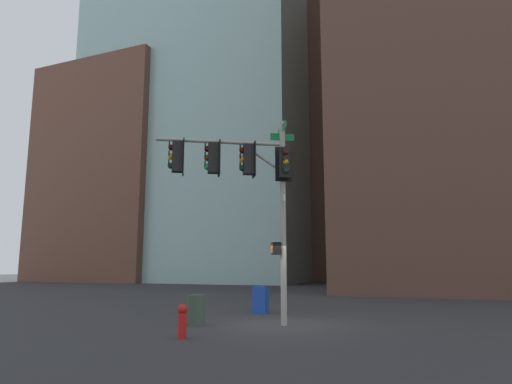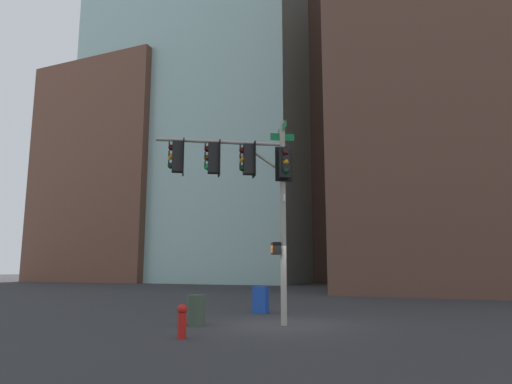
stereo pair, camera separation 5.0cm
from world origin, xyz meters
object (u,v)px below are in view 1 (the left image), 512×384
at_px(fire_hydrant, 182,320).
at_px(newspaper_box, 260,300).
at_px(litter_bin, 196,310).
at_px(signal_pole_assembly, 246,176).

distance_m(fire_hydrant, newspaper_box, 6.95).
bearing_deg(litter_bin, newspaper_box, -4.67).
relative_size(signal_pole_assembly, litter_bin, 7.06).
xyz_separation_m(signal_pole_assembly, litter_bin, (-0.42, 1.52, -4.31)).
bearing_deg(signal_pole_assembly, litter_bin, -17.09).
xyz_separation_m(fire_hydrant, litter_bin, (2.46, 1.04, 0.00)).
bearing_deg(newspaper_box, fire_hydrant, -176.19).
relative_size(signal_pole_assembly, fire_hydrant, 7.70).
relative_size(signal_pole_assembly, newspaper_box, 6.39).
height_order(signal_pole_assembly, litter_bin, signal_pole_assembly).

